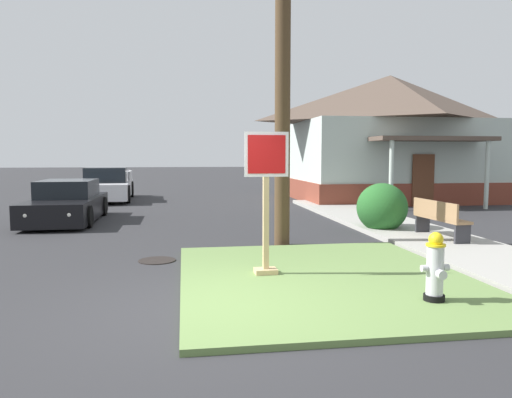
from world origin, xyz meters
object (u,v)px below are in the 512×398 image
stop_sign (266,206)px  pickup_truck_white (108,187)px  fire_hydrant (435,268)px  street_bench (439,217)px  utility_pole (283,14)px  manhole_cover (157,260)px  parked_sedan_black (67,204)px

stop_sign → pickup_truck_white: size_ratio=0.43×
fire_hydrant → street_bench: (2.51, 4.35, 0.08)m
utility_pole → pickup_truck_white: bearing=115.1°
manhole_cover → parked_sedan_black: parked_sedan_black is taller
pickup_truck_white → manhole_cover: bearing=-77.7°
fire_hydrant → street_bench: fire_hydrant is taller
manhole_cover → pickup_truck_white: 13.23m
street_bench → fire_hydrant: bearing=-120.0°
parked_sedan_black → stop_sign: bearing=-57.7°
manhole_cover → utility_pole: bearing=24.0°
manhole_cover → street_bench: street_bench is taller
stop_sign → pickup_truck_white: 15.25m
fire_hydrant → utility_pole: 6.49m
stop_sign → utility_pole: 4.79m
street_bench → utility_pole: size_ratio=0.18×
stop_sign → parked_sedan_black: 9.00m
pickup_truck_white → street_bench: (9.10, -11.93, -0.02)m
utility_pole → parked_sedan_black: bearing=139.6°
manhole_cover → stop_sign: bearing=-41.3°
pickup_truck_white → utility_pole: 13.66m
street_bench → parked_sedan_black: bearing=151.6°
stop_sign → utility_pole: utility_pole is taller
pickup_truck_white → utility_pole: bearing=-64.9°
fire_hydrant → stop_sign: stop_sign is taller
manhole_cover → pickup_truck_white: size_ratio=0.13×
parked_sedan_black → utility_pole: (5.64, -4.80, 4.46)m
stop_sign → pickup_truck_white: (-4.64, 14.51, -0.57)m
fire_hydrant → stop_sign: size_ratio=0.40×
parked_sedan_black → utility_pole: size_ratio=0.47×
parked_sedan_black → pickup_truck_white: (0.15, 6.92, 0.07)m
fire_hydrant → pickup_truck_white: (-6.60, 16.27, 0.10)m
stop_sign → street_bench: (4.46, 2.58, -0.60)m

